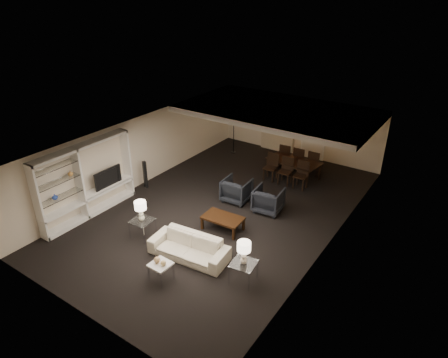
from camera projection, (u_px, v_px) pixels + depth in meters
floor at (224, 209)px, 12.96m from camera, size 11.00×11.00×0.00m
ceiling at (224, 137)px, 11.84m from camera, size 7.00×11.00×0.02m
wall_back at (299, 126)px, 16.46m from camera, size 7.00×0.02×2.50m
wall_front at (76, 270)px, 8.33m from camera, size 7.00×0.02×2.50m
wall_left at (143, 150)px, 14.15m from camera, size 0.02×11.00×2.50m
wall_right at (332, 207)px, 10.64m from camera, size 0.02×11.00×2.50m
ceiling_soffit at (278, 111)px, 14.47m from camera, size 7.00×4.00×0.20m
curtains at (278, 124)px, 16.88m from camera, size 1.50×0.12×2.40m
door at (314, 134)px, 16.18m from camera, size 0.90×0.05×2.10m
painting at (349, 129)px, 15.25m from camera, size 0.95×0.04×0.65m
media_unit at (87, 181)px, 12.17m from camera, size 0.38×3.40×2.35m
pendant_light at (285, 125)px, 14.53m from camera, size 0.52×0.52×0.24m
sofa at (189, 247)px, 10.60m from camera, size 2.23×1.06×0.63m
coffee_table at (223, 223)px, 11.83m from camera, size 1.22×0.75×0.42m
armchair_left at (237, 190)px, 13.30m from camera, size 0.92×0.94×0.80m
armchair_right at (268, 200)px, 12.70m from camera, size 0.95×0.97×0.80m
side_table_left at (143, 228)px, 11.47m from camera, size 0.63×0.63×0.55m
side_table_right at (243, 272)px, 9.77m from camera, size 0.66×0.66×0.55m
table_lamp_left at (141, 211)px, 11.21m from camera, size 0.34×0.34×0.61m
table_lamp_right at (244, 253)px, 9.51m from camera, size 0.35×0.35×0.61m
marble_table at (161, 272)px, 9.82m from camera, size 0.51×0.51×0.49m
gold_gourd_a at (157, 260)px, 9.72m from camera, size 0.16×0.16×0.16m
gold_gourd_b at (163, 263)px, 9.63m from camera, size 0.14×0.14×0.14m
television at (106, 177)px, 12.73m from camera, size 1.03×0.13×0.59m
vase_blue at (55, 197)px, 11.35m from camera, size 0.17×0.17×0.18m
vase_amber at (70, 173)px, 11.60m from camera, size 0.15×0.15×0.16m
floor_speaker at (145, 174)px, 14.10m from camera, size 0.14×0.14×1.01m
dining_table at (293, 169)px, 14.91m from camera, size 2.05×1.33×0.67m
chair_nl at (270, 167)px, 14.66m from camera, size 0.49×0.49×1.00m
chair_nm at (285, 171)px, 14.35m from camera, size 0.50×0.50×1.00m
chair_nr at (301, 175)px, 14.05m from camera, size 0.49×0.49×1.00m
chair_fl at (286, 156)px, 15.62m from camera, size 0.50×0.50×1.00m
chair_fm at (300, 159)px, 15.32m from camera, size 0.47×0.47×1.00m
chair_fr at (315, 163)px, 15.01m from camera, size 0.47×0.47×1.00m
floor_lamp at (234, 136)px, 16.87m from camera, size 0.28×0.28×1.52m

